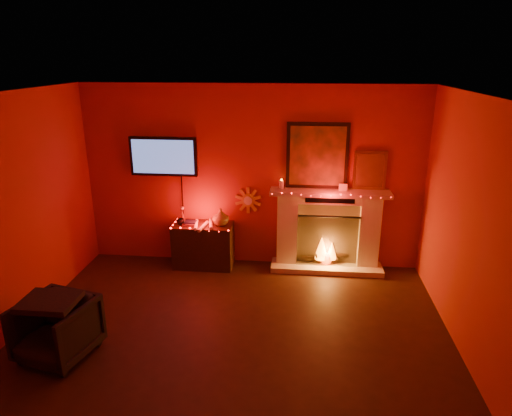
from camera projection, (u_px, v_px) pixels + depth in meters
The scene contains 6 objects.
room at pixel (223, 244), 4.37m from camera, with size 5.00×5.00×5.00m.
fireplace at pixel (328, 223), 6.71m from camera, with size 1.72×0.40×2.18m.
tv at pixel (163, 157), 6.71m from camera, with size 1.00×0.07×1.24m.
sunburst_clock at pixel (248, 200), 6.83m from camera, with size 0.40×0.03×0.40m.
console_table at pixel (204, 243), 6.88m from camera, with size 0.89×0.56×0.93m.
armchair at pixel (56, 329), 4.80m from camera, with size 0.70×0.72×0.65m, color black.
Camera 1 is at (0.72, -3.98, 3.07)m, focal length 32.00 mm.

